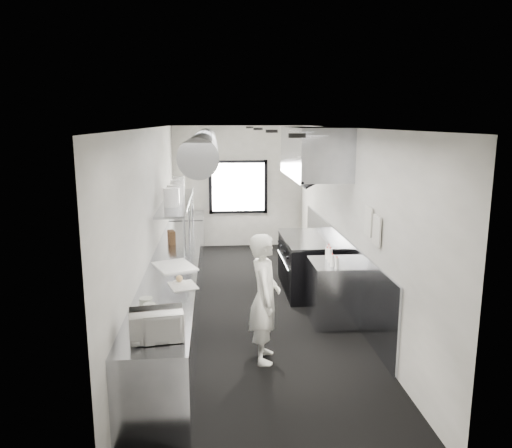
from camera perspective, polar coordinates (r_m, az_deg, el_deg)
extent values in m
cube|color=black|center=(8.06, -0.57, -9.38)|extent=(3.00, 8.00, 0.01)
cube|color=beige|center=(7.53, -0.62, 10.94)|extent=(3.00, 8.00, 0.01)
cube|color=silver|center=(11.62, -2.05, 4.26)|extent=(3.00, 0.02, 2.80)
cube|color=silver|center=(3.85, 3.88, -11.22)|extent=(3.00, 0.02, 2.80)
cube|color=silver|center=(7.71, -11.78, 0.23)|extent=(0.02, 8.00, 2.80)
cube|color=silver|center=(7.92, 10.29, 0.59)|extent=(0.02, 8.00, 2.80)
cube|color=#999EA7|center=(8.40, 9.42, -4.71)|extent=(0.03, 5.50, 1.10)
cylinder|color=gray|center=(7.91, -5.95, 9.10)|extent=(0.40, 6.40, 0.40)
cube|color=silver|center=(11.58, -2.04, 4.24)|extent=(1.20, 0.03, 1.10)
cube|color=black|center=(11.54, -2.07, 7.08)|extent=(1.36, 0.03, 0.08)
cube|color=black|center=(11.68, -2.03, 1.45)|extent=(1.36, 0.03, 0.08)
cube|color=black|center=(11.58, -5.22, 4.20)|extent=(0.08, 0.03, 1.25)
cube|color=black|center=(11.64, 1.11, 4.28)|extent=(0.08, 0.03, 1.25)
cube|color=#999EA7|center=(8.38, 6.63, 8.20)|extent=(0.80, 2.20, 0.80)
cube|color=#999EA7|center=(8.35, 4.00, 5.55)|extent=(0.05, 2.20, 0.05)
cube|color=black|center=(8.40, 6.03, 5.89)|extent=(0.50, 2.10, 0.28)
cube|color=#999EA7|center=(7.44, -9.23, -7.67)|extent=(0.70, 6.00, 0.90)
cube|color=#999EA7|center=(8.64, -9.07, 2.55)|extent=(0.45, 3.00, 0.04)
cylinder|color=#999EA7|center=(7.31, -8.20, -1.70)|extent=(0.04, 0.04, 0.66)
cylinder|color=#999EA7|center=(8.68, -7.68, 0.43)|extent=(0.04, 0.04, 0.66)
cylinder|color=#999EA7|center=(10.06, -7.30, 1.98)|extent=(0.04, 0.04, 0.66)
cube|color=black|center=(8.71, 6.00, -4.71)|extent=(0.85, 1.60, 0.90)
cube|color=#999EA7|center=(8.59, 6.07, -1.70)|extent=(0.85, 1.60, 0.04)
cube|color=#999EA7|center=(8.64, 3.32, -4.79)|extent=(0.03, 1.55, 0.80)
cylinder|color=#999EA7|center=(8.61, 3.13, -4.16)|extent=(0.03, 1.30, 0.03)
cube|color=#999EA7|center=(7.43, 8.79, -7.70)|extent=(0.65, 0.80, 0.90)
cube|color=#999EA7|center=(11.00, -7.81, -1.29)|extent=(0.70, 1.20, 0.90)
cube|color=silver|center=(6.75, 12.72, 0.30)|extent=(0.02, 0.28, 0.38)
cube|color=silver|center=(6.43, 13.63, -0.75)|extent=(0.02, 0.28, 0.38)
imported|color=white|center=(6.10, 0.99, -8.46)|extent=(0.42, 0.61, 1.60)
imported|color=white|center=(4.83, -11.31, -11.24)|extent=(0.50, 0.41, 0.27)
cylinder|color=#B2BAAB|center=(5.49, -12.07, -9.39)|extent=(0.16, 0.16, 0.10)
cylinder|color=#B2BAAB|center=(5.64, -12.45, -8.77)|extent=(0.18, 0.18, 0.11)
cube|color=silver|center=(6.27, -8.35, -6.98)|extent=(0.41, 0.47, 0.01)
cylinder|color=white|center=(6.39, -8.74, -6.61)|extent=(0.21, 0.21, 0.02)
sphere|color=tan|center=(6.37, -8.76, -6.18)|extent=(0.09, 0.09, 0.09)
cube|color=white|center=(7.08, -9.30, -4.79)|extent=(0.70, 0.78, 0.02)
cube|color=brown|center=(8.38, -9.63, -1.50)|extent=(0.15, 0.22, 0.22)
cylinder|color=white|center=(7.99, -9.63, 3.02)|extent=(0.31, 0.31, 0.29)
cylinder|color=white|center=(8.19, -9.28, 3.31)|extent=(0.32, 0.32, 0.32)
cylinder|color=white|center=(8.95, -9.05, 4.00)|extent=(0.24, 0.24, 0.31)
cylinder|color=white|center=(9.21, -8.88, 4.32)|extent=(0.26, 0.26, 0.34)
cylinder|color=white|center=(6.97, 9.22, -4.44)|extent=(0.06, 0.06, 0.16)
cylinder|color=white|center=(7.07, 8.70, -4.16)|extent=(0.07, 0.07, 0.17)
cylinder|color=white|center=(7.28, 8.45, -3.57)|extent=(0.09, 0.09, 0.20)
cylinder|color=white|center=(7.44, 8.13, -3.36)|extent=(0.07, 0.07, 0.17)
cylinder|color=white|center=(7.53, 8.31, -3.12)|extent=(0.08, 0.08, 0.18)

